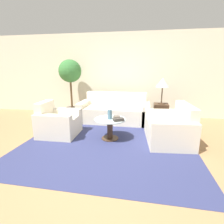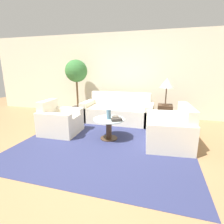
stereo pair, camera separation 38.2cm
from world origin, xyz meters
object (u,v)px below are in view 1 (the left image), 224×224
(bowl, at_px, (117,118))
(loveseat, at_px, (171,129))
(coffee_table, at_px, (110,126))
(book_stack, at_px, (118,120))
(potted_plant, at_px, (70,76))
(table_lamp, at_px, (163,83))
(armchair, at_px, (57,124))
(vase, at_px, (110,114))
(sofa_main, at_px, (114,112))

(bowl, bearing_deg, loveseat, 5.54)
(coffee_table, distance_m, book_stack, 0.30)
(book_stack, bearing_deg, bowl, 86.76)
(coffee_table, height_order, potted_plant, potted_plant)
(coffee_table, distance_m, table_lamp, 1.90)
(coffee_table, height_order, table_lamp, table_lamp)
(armchair, xyz_separation_m, vase, (1.26, -0.02, 0.29))
(bowl, bearing_deg, armchair, 179.96)
(sofa_main, relative_size, loveseat, 1.56)
(vase, relative_size, bowl, 1.37)
(coffee_table, distance_m, bowl, 0.24)
(armchair, distance_m, potted_plant, 1.92)
(loveseat, distance_m, vase, 1.34)
(loveseat, bearing_deg, armchair, -92.93)
(bowl, bearing_deg, coffee_table, -172.05)
(loveseat, height_order, bowl, loveseat)
(loveseat, height_order, vase, loveseat)
(coffee_table, bearing_deg, table_lamp, 46.50)
(bowl, relative_size, book_stack, 0.59)
(loveseat, bearing_deg, book_stack, -82.98)
(vase, height_order, book_stack, vase)
(loveseat, bearing_deg, bowl, -89.88)
(armchair, distance_m, loveseat, 2.56)
(loveseat, xyz_separation_m, coffee_table, (-1.30, -0.13, 0.02))
(loveseat, xyz_separation_m, book_stack, (-1.10, -0.24, 0.22))
(sofa_main, distance_m, coffee_table, 1.37)
(sofa_main, height_order, potted_plant, potted_plant)
(armchair, distance_m, coffee_table, 1.26)
(loveseat, relative_size, vase, 6.38)
(sofa_main, distance_m, table_lamp, 1.57)
(bowl, bearing_deg, vase, -171.53)
(potted_plant, bearing_deg, loveseat, -27.59)
(coffee_table, bearing_deg, sofa_main, 95.41)
(table_lamp, height_order, potted_plant, potted_plant)
(armchair, distance_m, book_stack, 1.48)
(sofa_main, xyz_separation_m, loveseat, (1.43, -1.24, 0.00))
(armchair, bearing_deg, sofa_main, -41.49)
(loveseat, distance_m, table_lamp, 1.41)
(sofa_main, height_order, vase, sofa_main)
(sofa_main, bearing_deg, table_lamp, -5.66)
(sofa_main, relative_size, table_lamp, 2.91)
(coffee_table, relative_size, bowl, 4.65)
(sofa_main, distance_m, vase, 1.41)
(table_lamp, xyz_separation_m, book_stack, (-0.97, -1.35, -0.65))
(coffee_table, xyz_separation_m, potted_plant, (-1.56, 1.63, 0.98))
(coffee_table, relative_size, table_lamp, 0.99)
(loveseat, bearing_deg, coffee_table, -89.61)
(potted_plant, height_order, bowl, potted_plant)
(coffee_table, xyz_separation_m, book_stack, (0.20, -0.11, 0.19))
(potted_plant, relative_size, book_stack, 7.12)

